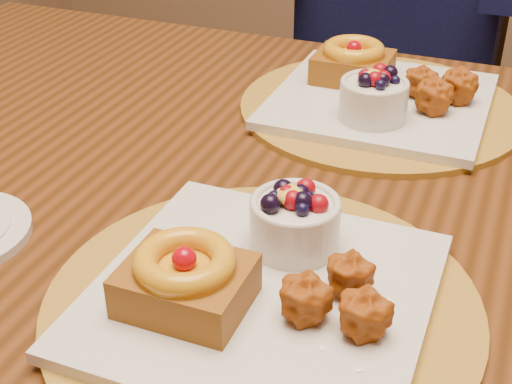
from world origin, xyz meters
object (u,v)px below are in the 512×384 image
dining_table (330,243)px  place_setting_far (379,95)px  chair_far (404,81)px  place_setting_near (262,282)px

dining_table → place_setting_far: 0.24m
dining_table → chair_far: 0.91m
place_setting_far → chair_far: bearing=96.6°
dining_table → place_setting_far: (-0.00, 0.22, 0.10)m
dining_table → place_setting_near: place_setting_near is taller
dining_table → place_setting_near: bearing=-90.6°
place_setting_far → chair_far: (-0.08, 0.68, -0.25)m
place_setting_near → place_setting_far: 0.43m
chair_far → place_setting_near: bearing=-99.1°
place_setting_near → chair_far: bearing=94.1°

